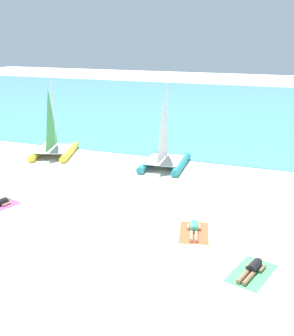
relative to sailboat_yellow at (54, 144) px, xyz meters
name	(u,v)px	position (x,y,z in m)	size (l,w,h in m)	color
ground_plane	(179,162)	(7.72, 1.48, -0.71)	(120.00, 120.00, 0.00)	silver
ocean_water	(237,108)	(7.72, 21.84, -0.68)	(120.00, 40.00, 0.05)	#4C9EB7
sailboat_yellow	(54,144)	(0.00, 0.00, 0.00)	(3.33, 4.17, 4.74)	yellow
sailboat_teal	(164,155)	(7.22, 0.18, 0.00)	(2.62, 3.82, 4.74)	teal
towel_middle	(194,232)	(10.98, -7.29, -0.70)	(1.10, 1.90, 0.01)	#EA5933
sunbather_middle	(194,229)	(10.96, -7.23, -0.58)	(0.77, 1.55, 0.30)	#3FB28C
towel_right	(251,273)	(13.43, -9.42, -0.70)	(1.10, 1.90, 0.01)	#4CB266
sunbather_right	(252,269)	(13.45, -9.36, -0.58)	(0.77, 1.55, 0.30)	black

